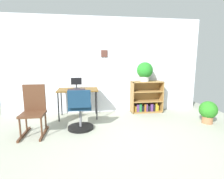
# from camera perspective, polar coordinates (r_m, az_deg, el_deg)

# --- Properties ---
(ground_plane) EXTENTS (6.24, 6.24, 0.00)m
(ground_plane) POSITION_cam_1_polar(r_m,az_deg,el_deg) (2.83, 2.15, -19.50)
(ground_plane) COLOR #989C8B
(wall_back) EXTENTS (5.20, 0.12, 2.48)m
(wall_back) POSITION_cam_1_polar(r_m,az_deg,el_deg) (4.61, -2.61, 7.81)
(wall_back) COLOR silver
(wall_back) RESTS_ON ground_plane
(desk) EXTENTS (0.94, 0.56, 0.70)m
(desk) POSITION_cam_1_polar(r_m,az_deg,el_deg) (4.23, -11.15, -0.70)
(desk) COLOR brown
(desk) RESTS_ON ground_plane
(monitor) EXTENTS (0.25, 0.16, 0.27)m
(monitor) POSITION_cam_1_polar(r_m,az_deg,el_deg) (4.28, -11.67, 2.08)
(monitor) COLOR #262628
(monitor) RESTS_ON desk
(keyboard) EXTENTS (0.40, 0.12, 0.02)m
(keyboard) POSITION_cam_1_polar(r_m,az_deg,el_deg) (4.13, -11.60, 0.04)
(keyboard) COLOR #2C252F
(keyboard) RESTS_ON desk
(office_chair) EXTENTS (0.52, 0.55, 0.84)m
(office_chair) POSITION_cam_1_polar(r_m,az_deg,el_deg) (3.51, -10.45, -7.42)
(office_chair) COLOR black
(office_chair) RESTS_ON ground_plane
(rocking_chair) EXTENTS (0.42, 0.64, 0.93)m
(rocking_chair) POSITION_cam_1_polar(r_m,az_deg,el_deg) (3.58, -24.38, -6.04)
(rocking_chair) COLOR #4D2E1D
(rocking_chair) RESTS_ON ground_plane
(bookshelf_low) EXTENTS (0.84, 0.30, 0.83)m
(bookshelf_low) POSITION_cam_1_polar(r_m,az_deg,el_deg) (4.77, 11.16, -2.95)
(bookshelf_low) COLOR olive
(bookshelf_low) RESTS_ON ground_plane
(potted_plant_on_shelf) EXTENTS (0.41, 0.41, 0.50)m
(potted_plant_on_shelf) POSITION_cam_1_polar(r_m,az_deg,el_deg) (4.59, 10.77, 6.03)
(potted_plant_on_shelf) COLOR #B7B2A8
(potted_plant_on_shelf) RESTS_ON bookshelf_low
(potted_plant_floor) EXTENTS (0.38, 0.38, 0.50)m
(potted_plant_floor) POSITION_cam_1_polar(r_m,az_deg,el_deg) (4.38, 29.11, -6.22)
(potted_plant_floor) COLOR #9E6642
(potted_plant_floor) RESTS_ON ground_plane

